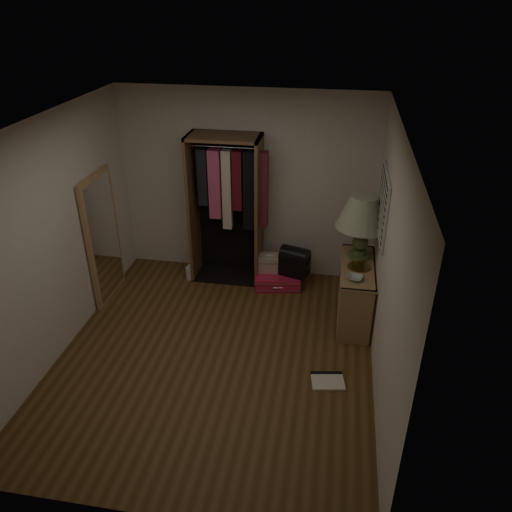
{
  "coord_description": "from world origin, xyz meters",
  "views": [
    {
      "loc": [
        1.2,
        -4.31,
        3.73
      ],
      "look_at": [
        0.3,
        0.95,
        0.8
      ],
      "focal_mm": 35.0,
      "sensor_mm": 36.0,
      "label": 1
    }
  ],
  "objects_px": {
    "black_bag": "(295,260)",
    "white_jug": "(190,273)",
    "console_bookshelf": "(355,289)",
    "table_lamp": "(363,213)",
    "open_wardrobe": "(230,197)",
    "floor_mirror": "(103,238)",
    "train_case": "(269,263)",
    "pink_suitcase": "(277,279)"
  },
  "relations": [
    {
      "from": "console_bookshelf",
      "to": "floor_mirror",
      "type": "distance_m",
      "value": 3.27
    },
    {
      "from": "floor_mirror",
      "to": "console_bookshelf",
      "type": "bearing_deg",
      "value": 0.72
    },
    {
      "from": "pink_suitcase",
      "to": "table_lamp",
      "type": "xyz_separation_m",
      "value": [
        1.05,
        -0.36,
        1.24
      ]
    },
    {
      "from": "black_bag",
      "to": "train_case",
      "type": "bearing_deg",
      "value": -169.97
    },
    {
      "from": "floor_mirror",
      "to": "black_bag",
      "type": "distance_m",
      "value": 2.54
    },
    {
      "from": "white_jug",
      "to": "console_bookshelf",
      "type": "bearing_deg",
      "value": -13.04
    },
    {
      "from": "open_wardrobe",
      "to": "black_bag",
      "type": "xyz_separation_m",
      "value": [
        0.92,
        -0.14,
        -0.81
      ]
    },
    {
      "from": "floor_mirror",
      "to": "train_case",
      "type": "distance_m",
      "value": 2.24
    },
    {
      "from": "floor_mirror",
      "to": "table_lamp",
      "type": "bearing_deg",
      "value": 4.15
    },
    {
      "from": "train_case",
      "to": "white_jug",
      "type": "distance_m",
      "value": 1.14
    },
    {
      "from": "pink_suitcase",
      "to": "white_jug",
      "type": "relative_size",
      "value": 3.12
    },
    {
      "from": "console_bookshelf",
      "to": "black_bag",
      "type": "relative_size",
      "value": 2.57
    },
    {
      "from": "floor_mirror",
      "to": "pink_suitcase",
      "type": "xyz_separation_m",
      "value": [
        2.2,
        0.6,
        -0.75
      ]
    },
    {
      "from": "floor_mirror",
      "to": "pink_suitcase",
      "type": "distance_m",
      "value": 2.4
    },
    {
      "from": "open_wardrobe",
      "to": "white_jug",
      "type": "height_order",
      "value": "open_wardrobe"
    },
    {
      "from": "train_case",
      "to": "white_jug",
      "type": "xyz_separation_m",
      "value": [
        -1.12,
        -0.1,
        -0.21
      ]
    },
    {
      "from": "floor_mirror",
      "to": "train_case",
      "type": "relative_size",
      "value": 4.68
    },
    {
      "from": "floor_mirror",
      "to": "black_bag",
      "type": "relative_size",
      "value": 3.89
    },
    {
      "from": "open_wardrobe",
      "to": "black_bag",
      "type": "bearing_deg",
      "value": -8.95
    },
    {
      "from": "open_wardrobe",
      "to": "train_case",
      "type": "bearing_deg",
      "value": -9.72
    },
    {
      "from": "floor_mirror",
      "to": "train_case",
      "type": "bearing_deg",
      "value": 18.05
    },
    {
      "from": "console_bookshelf",
      "to": "pink_suitcase",
      "type": "height_order",
      "value": "console_bookshelf"
    },
    {
      "from": "black_bag",
      "to": "table_lamp",
      "type": "height_order",
      "value": "table_lamp"
    },
    {
      "from": "pink_suitcase",
      "to": "train_case",
      "type": "relative_size",
      "value": 1.93
    },
    {
      "from": "train_case",
      "to": "open_wardrobe",
      "type": "bearing_deg",
      "value": 162.99
    },
    {
      "from": "open_wardrobe",
      "to": "table_lamp",
      "type": "distance_m",
      "value": 1.82
    },
    {
      "from": "train_case",
      "to": "table_lamp",
      "type": "bearing_deg",
      "value": -27.65
    },
    {
      "from": "table_lamp",
      "to": "white_jug",
      "type": "relative_size",
      "value": 3.59
    },
    {
      "from": "console_bookshelf",
      "to": "pink_suitcase",
      "type": "xyz_separation_m",
      "value": [
        -1.04,
        0.56,
        -0.3
      ]
    },
    {
      "from": "open_wardrobe",
      "to": "table_lamp",
      "type": "xyz_separation_m",
      "value": [
        1.74,
        -0.53,
        0.13
      ]
    },
    {
      "from": "open_wardrobe",
      "to": "train_case",
      "type": "xyz_separation_m",
      "value": [
        0.56,
        -0.1,
        -0.9
      ]
    },
    {
      "from": "pink_suitcase",
      "to": "train_case",
      "type": "height_order",
      "value": "train_case"
    },
    {
      "from": "open_wardrobe",
      "to": "train_case",
      "type": "height_order",
      "value": "open_wardrobe"
    },
    {
      "from": "black_bag",
      "to": "white_jug",
      "type": "bearing_deg",
      "value": -160.19
    },
    {
      "from": "floor_mirror",
      "to": "train_case",
      "type": "height_order",
      "value": "floor_mirror"
    },
    {
      "from": "console_bookshelf",
      "to": "table_lamp",
      "type": "relative_size",
      "value": 1.39
    },
    {
      "from": "open_wardrobe",
      "to": "floor_mirror",
      "type": "distance_m",
      "value": 1.73
    },
    {
      "from": "console_bookshelf",
      "to": "table_lamp",
      "type": "bearing_deg",
      "value": 88.54
    },
    {
      "from": "black_bag",
      "to": "table_lamp",
      "type": "xyz_separation_m",
      "value": [
        0.82,
        -0.39,
        0.93
      ]
    },
    {
      "from": "floor_mirror",
      "to": "train_case",
      "type": "xyz_separation_m",
      "value": [
        2.06,
        0.67,
        -0.54
      ]
    },
    {
      "from": "table_lamp",
      "to": "white_jug",
      "type": "bearing_deg",
      "value": 171.68
    },
    {
      "from": "open_wardrobe",
      "to": "table_lamp",
      "type": "relative_size",
      "value": 2.55
    }
  ]
}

